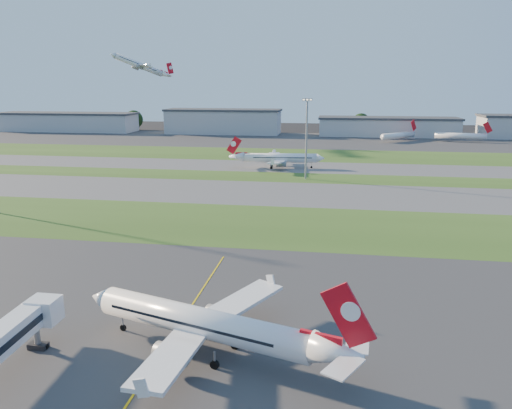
% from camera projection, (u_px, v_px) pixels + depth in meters
% --- Properties ---
extents(ground, '(700.00, 700.00, 0.00)m').
position_uv_depth(ground, '(131.00, 336.00, 61.19)').
color(ground, black).
rests_on(ground, ground).
extents(apron_near, '(300.00, 70.00, 0.01)m').
position_uv_depth(apron_near, '(131.00, 336.00, 61.19)').
color(apron_near, '#333335').
rests_on(apron_near, ground).
extents(grass_strip_a, '(300.00, 34.00, 0.01)m').
position_uv_depth(grass_strip_a, '(223.00, 223.00, 111.13)').
color(grass_strip_a, '#2E4D19').
rests_on(grass_strip_a, ground).
extents(taxiway_a, '(300.00, 32.00, 0.01)m').
position_uv_depth(taxiway_a, '(248.00, 192.00, 142.82)').
color(taxiway_a, '#515154').
rests_on(taxiway_a, ground).
extents(grass_strip_b, '(300.00, 18.00, 0.01)m').
position_uv_depth(grass_strip_b, '(261.00, 177.00, 166.83)').
color(grass_strip_b, '#2E4D19').
rests_on(grass_strip_b, ground).
extents(taxiway_b, '(300.00, 26.00, 0.01)m').
position_uv_depth(taxiway_b, '(269.00, 166.00, 187.96)').
color(taxiway_b, '#515154').
rests_on(taxiway_b, ground).
extents(grass_strip_c, '(300.00, 40.00, 0.01)m').
position_uv_depth(grass_strip_c, '(279.00, 154.00, 219.65)').
color(grass_strip_c, '#2E4D19').
rests_on(grass_strip_c, ground).
extents(apron_far, '(400.00, 80.00, 0.01)m').
position_uv_depth(apron_far, '(291.00, 140.00, 277.28)').
color(apron_far, '#333335').
rests_on(apron_far, ground).
extents(yellow_line, '(0.25, 60.00, 0.02)m').
position_uv_depth(yellow_line, '(170.00, 339.00, 60.44)').
color(yellow_line, gold).
rests_on(yellow_line, ground).
extents(airliner_parked, '(32.29, 27.20, 10.39)m').
position_uv_depth(airliner_parked, '(203.00, 324.00, 56.56)').
color(airliner_parked, white).
rests_on(airliner_parked, ground).
extents(airliner_taxiing, '(33.23, 28.07, 10.37)m').
position_uv_depth(airliner_taxiing, '(279.00, 158.00, 183.45)').
color(airliner_taxiing, white).
rests_on(airliner_taxiing, ground).
extents(airliner_departing, '(27.15, 23.59, 9.99)m').
position_uv_depth(airliner_departing, '(140.00, 65.00, 264.51)').
color(airliner_departing, white).
extents(mini_jet_near, '(21.05, 21.85, 9.48)m').
position_uv_depth(mini_jet_near, '(399.00, 135.00, 269.45)').
color(mini_jet_near, white).
rests_on(mini_jet_near, ground).
extents(mini_jet_far, '(28.50, 7.30, 9.48)m').
position_uv_depth(mini_jet_far, '(461.00, 136.00, 267.05)').
color(mini_jet_far, white).
rests_on(mini_jet_far, ground).
extents(light_mast_centre, '(3.20, 0.70, 25.80)m').
position_uv_depth(light_mast_centre, '(306.00, 133.00, 159.18)').
color(light_mast_centre, gray).
rests_on(light_mast_centre, ground).
extents(hangar_far_west, '(91.80, 23.00, 12.20)m').
position_uv_depth(hangar_far_west, '(67.00, 122.00, 327.21)').
color(hangar_far_west, '#93969B').
rests_on(hangar_far_west, ground).
extents(hangar_west, '(71.40, 23.00, 15.20)m').
position_uv_depth(hangar_west, '(223.00, 121.00, 311.06)').
color(hangar_west, '#93969B').
rests_on(hangar_west, ground).
extents(hangar_east, '(81.60, 23.00, 11.20)m').
position_uv_depth(hangar_east, '(388.00, 127.00, 296.49)').
color(hangar_east, '#93969B').
rests_on(hangar_east, ground).
extents(tree_far_west, '(11.00, 11.00, 12.00)m').
position_uv_depth(tree_far_west, '(23.00, 119.00, 345.63)').
color(tree_far_west, black).
rests_on(tree_far_west, ground).
extents(tree_west, '(12.10, 12.10, 13.20)m').
position_uv_depth(tree_west, '(134.00, 119.00, 335.36)').
color(tree_west, black).
rests_on(tree_west, ground).
extents(tree_mid_west, '(9.90, 9.90, 10.80)m').
position_uv_depth(tree_mid_west, '(265.00, 123.00, 318.29)').
color(tree_mid_west, black).
rests_on(tree_mid_west, ground).
extents(tree_mid_east, '(11.55, 11.55, 12.60)m').
position_uv_depth(tree_mid_east, '(361.00, 123.00, 311.92)').
color(tree_mid_east, black).
rests_on(tree_mid_east, ground).
extents(tree_east, '(10.45, 10.45, 11.40)m').
position_uv_depth(tree_east, '(488.00, 125.00, 298.87)').
color(tree_east, black).
rests_on(tree_east, ground).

